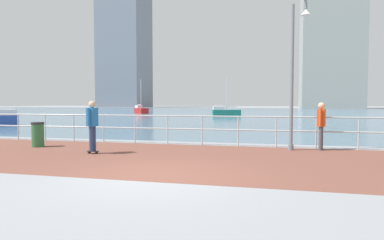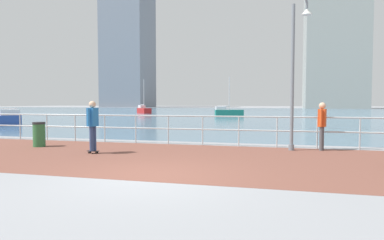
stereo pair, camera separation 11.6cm
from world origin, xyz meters
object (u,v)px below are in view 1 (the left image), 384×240
sailboat_yellow (225,112)px  sailboat_teal (141,110)px  bystander (321,122)px  skateboarder (92,122)px  trash_bin (38,134)px  lamppost (296,61)px

sailboat_yellow → sailboat_teal: bearing=155.0°
sailboat_teal → bystander: bearing=-59.3°
sailboat_teal → sailboat_yellow: bearing=-25.0°
bystander → sailboat_teal: bearing=120.7°
bystander → sailboat_yellow: 30.08m
skateboarder → bystander: 7.77m
trash_bin → sailboat_teal: (-11.03, 37.24, 0.03)m
lamppost → sailboat_yellow: 30.15m
skateboarder → bystander: size_ratio=1.03×
trash_bin → skateboarder: bearing=-19.7°
bystander → trash_bin: (-10.20, -1.55, -0.51)m
bystander → trash_bin: size_ratio=1.79×
lamppost → trash_bin: bearing=-171.6°
sailboat_teal → skateboarder: bearing=-70.0°
skateboarder → lamppost: bearing=20.5°
sailboat_teal → sailboat_yellow: size_ratio=1.07×
lamppost → sailboat_yellow: (-6.40, 29.35, -2.63)m
skateboarder → sailboat_yellow: sailboat_yellow is taller
trash_bin → sailboat_teal: sailboat_teal is taller
skateboarder → sailboat_yellow: bearing=89.9°
trash_bin → sailboat_teal: size_ratio=0.18×
trash_bin → lamppost: bearing=8.4°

